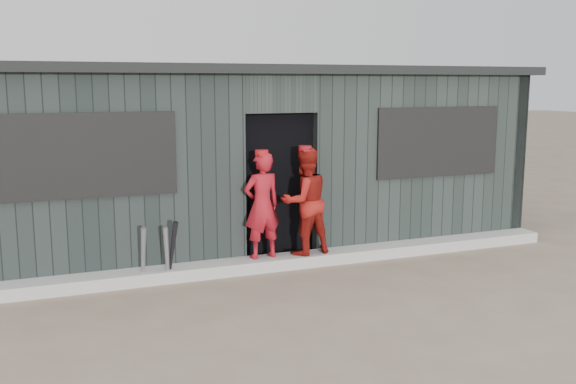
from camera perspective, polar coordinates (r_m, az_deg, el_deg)
name	(u,v)px	position (r m, az deg, el deg)	size (l,w,h in m)	color
ground	(351,312)	(6.91, 5.59, -10.56)	(80.00, 80.00, 0.00)	#776452
curb	(287,261)	(8.46, -0.05, -6.17)	(8.00, 0.36, 0.15)	#AAA9A4
bat_left	(143,256)	(7.82, -12.76, -5.56)	(0.07, 0.07, 0.72)	gray
bat_mid	(167,255)	(7.84, -10.71, -5.52)	(0.07, 0.07, 0.70)	gray
bat_right	(172,251)	(7.86, -10.27, -5.20)	(0.07, 0.07, 0.79)	black
player_red_left	(262,205)	(8.21, -2.32, -1.19)	(0.50, 0.33, 1.38)	maroon
player_red_right	(305,201)	(8.40, 1.51, -0.82)	(0.69, 0.53, 1.41)	maroon
player_grey_back	(298,214)	(8.97, 0.90, -1.95)	(0.57, 0.37, 1.16)	#A3A3A3
dugout	(247,156)	(9.79, -3.68, 3.21)	(8.30, 3.30, 2.62)	black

